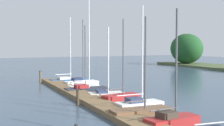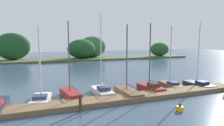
{
  "view_description": "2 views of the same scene",
  "coord_description": "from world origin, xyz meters",
  "px_view_note": "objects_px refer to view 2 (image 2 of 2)",
  "views": [
    {
      "loc": [
        20.19,
        2.77,
        4.41
      ],
      "look_at": [
        -0.86,
        12.43,
        2.94
      ],
      "focal_mm": 47.79,
      "sensor_mm": 36.0,
      "label": 1
    },
    {
      "loc": [
        -2.48,
        -2.92,
        4.76
      ],
      "look_at": [
        3.25,
        11.95,
        2.87
      ],
      "focal_mm": 30.93,
      "sensor_mm": 36.0,
      "label": 2
    }
  ],
  "objects_px": {
    "sailboat_8": "(150,87)",
    "mooring_piling_1": "(80,104)",
    "sailboat_7": "(127,91)",
    "sailboat_10": "(198,83)",
    "sailboat_4": "(41,97)",
    "channel_buoy_0": "(180,108)",
    "sailboat_9": "(170,84)",
    "sailboat_5": "(70,93)",
    "sailboat_6": "(102,90)"
  },
  "relations": [
    {
      "from": "sailboat_8",
      "to": "mooring_piling_1",
      "type": "distance_m",
      "value": 7.85
    },
    {
      "from": "sailboat_7",
      "to": "sailboat_10",
      "type": "xyz_separation_m",
      "value": [
        8.04,
        -0.04,
        0.03
      ]
    },
    {
      "from": "sailboat_7",
      "to": "mooring_piling_1",
      "type": "xyz_separation_m",
      "value": [
        -4.68,
        -2.66,
        0.26
      ]
    },
    {
      "from": "sailboat_4",
      "to": "channel_buoy_0",
      "type": "xyz_separation_m",
      "value": [
        8.75,
        -5.49,
        -0.17
      ]
    },
    {
      "from": "sailboat_9",
      "to": "sailboat_10",
      "type": "bearing_deg",
      "value": -106.26
    },
    {
      "from": "sailboat_5",
      "to": "mooring_piling_1",
      "type": "height_order",
      "value": "sailboat_5"
    },
    {
      "from": "sailboat_8",
      "to": "sailboat_5",
      "type": "bearing_deg",
      "value": 79.94
    },
    {
      "from": "sailboat_5",
      "to": "sailboat_7",
      "type": "relative_size",
      "value": 1.04
    },
    {
      "from": "sailboat_4",
      "to": "sailboat_7",
      "type": "relative_size",
      "value": 0.96
    },
    {
      "from": "sailboat_6",
      "to": "channel_buoy_0",
      "type": "relative_size",
      "value": 13.85
    },
    {
      "from": "sailboat_4",
      "to": "channel_buoy_0",
      "type": "relative_size",
      "value": 11.55
    },
    {
      "from": "sailboat_4",
      "to": "sailboat_5",
      "type": "xyz_separation_m",
      "value": [
        2.3,
        0.29,
        0.03
      ]
    },
    {
      "from": "channel_buoy_0",
      "to": "sailboat_5",
      "type": "bearing_deg",
      "value": 138.18
    },
    {
      "from": "sailboat_5",
      "to": "sailboat_10",
      "type": "relative_size",
      "value": 0.96
    },
    {
      "from": "sailboat_7",
      "to": "sailboat_10",
      "type": "relative_size",
      "value": 0.92
    },
    {
      "from": "sailboat_10",
      "to": "sailboat_9",
      "type": "bearing_deg",
      "value": 67.18
    },
    {
      "from": "sailboat_4",
      "to": "sailboat_8",
      "type": "distance_m",
      "value": 9.66
    },
    {
      "from": "sailboat_6",
      "to": "sailboat_9",
      "type": "xyz_separation_m",
      "value": [
        7.45,
        0.12,
        -0.06
      ]
    },
    {
      "from": "sailboat_6",
      "to": "mooring_piling_1",
      "type": "height_order",
      "value": "sailboat_6"
    },
    {
      "from": "sailboat_9",
      "to": "mooring_piling_1",
      "type": "distance_m",
      "value": 10.77
    },
    {
      "from": "sailboat_6",
      "to": "channel_buoy_0",
      "type": "distance_m",
      "value": 6.85
    },
    {
      "from": "sailboat_4",
      "to": "sailboat_9",
      "type": "bearing_deg",
      "value": -78.98
    },
    {
      "from": "sailboat_5",
      "to": "sailboat_8",
      "type": "bearing_deg",
      "value": -104.51
    },
    {
      "from": "mooring_piling_1",
      "to": "sailboat_7",
      "type": "bearing_deg",
      "value": 29.62
    },
    {
      "from": "sailboat_6",
      "to": "sailboat_8",
      "type": "height_order",
      "value": "sailboat_6"
    },
    {
      "from": "sailboat_7",
      "to": "sailboat_9",
      "type": "bearing_deg",
      "value": -77.55
    },
    {
      "from": "sailboat_5",
      "to": "sailboat_4",
      "type": "bearing_deg",
      "value": 87.34
    },
    {
      "from": "sailboat_5",
      "to": "sailboat_10",
      "type": "bearing_deg",
      "value": -104.21
    },
    {
      "from": "sailboat_9",
      "to": "sailboat_10",
      "type": "distance_m",
      "value": 2.83
    },
    {
      "from": "sailboat_7",
      "to": "mooring_piling_1",
      "type": "bearing_deg",
      "value": 121.1
    },
    {
      "from": "channel_buoy_0",
      "to": "mooring_piling_1",
      "type": "bearing_deg",
      "value": 161.17
    },
    {
      "from": "sailboat_5",
      "to": "channel_buoy_0",
      "type": "relative_size",
      "value": 12.47
    },
    {
      "from": "sailboat_8",
      "to": "sailboat_9",
      "type": "bearing_deg",
      "value": -81.44
    },
    {
      "from": "sailboat_6",
      "to": "sailboat_4",
      "type": "bearing_deg",
      "value": 92.69
    },
    {
      "from": "sailboat_5",
      "to": "sailboat_8",
      "type": "relative_size",
      "value": 1.0
    },
    {
      "from": "sailboat_4",
      "to": "sailboat_10",
      "type": "distance_m",
      "value": 15.14
    },
    {
      "from": "sailboat_10",
      "to": "sailboat_8",
      "type": "bearing_deg",
      "value": 85.85
    },
    {
      "from": "sailboat_9",
      "to": "sailboat_10",
      "type": "xyz_separation_m",
      "value": [
        2.61,
        -1.09,
        0.06
      ]
    },
    {
      "from": "sailboat_5",
      "to": "sailboat_6",
      "type": "distance_m",
      "value": 2.77
    },
    {
      "from": "sailboat_5",
      "to": "sailboat_10",
      "type": "height_order",
      "value": "sailboat_10"
    },
    {
      "from": "sailboat_6",
      "to": "sailboat_7",
      "type": "xyz_separation_m",
      "value": [
        2.02,
        -0.94,
        -0.04
      ]
    },
    {
      "from": "sailboat_5",
      "to": "channel_buoy_0",
      "type": "height_order",
      "value": "sailboat_5"
    },
    {
      "from": "sailboat_5",
      "to": "sailboat_6",
      "type": "relative_size",
      "value": 0.9
    },
    {
      "from": "sailboat_4",
      "to": "sailboat_5",
      "type": "bearing_deg",
      "value": -73.63
    },
    {
      "from": "sailboat_9",
      "to": "sailboat_10",
      "type": "height_order",
      "value": "sailboat_10"
    },
    {
      "from": "sailboat_9",
      "to": "sailboat_10",
      "type": "relative_size",
      "value": 0.93
    },
    {
      "from": "sailboat_9",
      "to": "mooring_piling_1",
      "type": "xyz_separation_m",
      "value": [
        -10.11,
        -3.71,
        0.28
      ]
    },
    {
      "from": "sailboat_7",
      "to": "sailboat_8",
      "type": "height_order",
      "value": "sailboat_8"
    },
    {
      "from": "sailboat_10",
      "to": "mooring_piling_1",
      "type": "relative_size",
      "value": 5.68
    },
    {
      "from": "channel_buoy_0",
      "to": "sailboat_7",
      "type": "bearing_deg",
      "value": 109.06
    }
  ]
}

